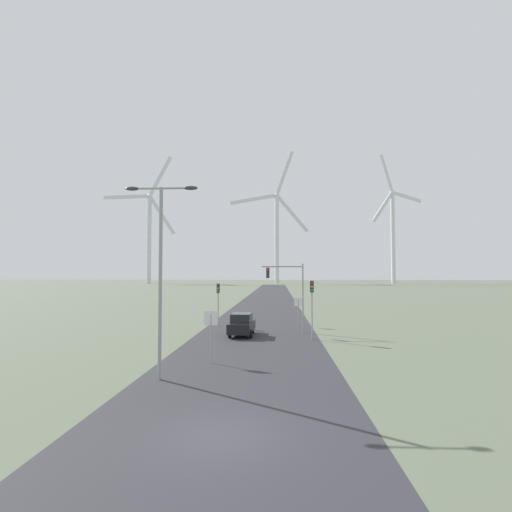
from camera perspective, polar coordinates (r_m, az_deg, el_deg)
The scene contains 12 objects.
ground_plane at distance 13.81m, azimuth -4.94°, elevation -24.10°, with size 600.00×600.00×0.00m, color #5B6651.
road_surface at distance 60.96m, azimuth 1.45°, elevation -7.28°, with size 10.00×240.00×0.01m.
streetlamp at distance 19.91m, azimuth -13.48°, elevation 0.05°, with size 3.61×0.32×9.35m.
stop_sign_near at distance 23.18m, azimuth -6.45°, elevation -10.00°, with size 0.81×0.07×2.94m.
stop_sign_far at distance 38.83m, azimuth 6.08°, elevation -7.16°, with size 0.81×0.07×2.75m.
traffic_light_post_near_left at distance 38.70m, azimuth -5.43°, elevation -5.58°, with size 0.28×0.34×4.10m.
traffic_light_post_near_right at distance 31.24m, azimuth 7.99°, elevation -5.77°, with size 0.28×0.34×4.52m.
traffic_light_mast_overhead at distance 34.62m, azimuth 4.68°, elevation -4.04°, with size 3.61×0.35×5.93m.
car_approaching at distance 33.10m, azimuth -2.06°, elevation -9.74°, with size 2.03×4.19×1.83m.
wind_turbine_far_left at distance 213.11m, azimuth -15.00°, elevation 3.89°, with size 36.37×4.97×66.16m.
wind_turbine_left at distance 206.82m, azimuth 3.00°, elevation 4.13°, with size 40.73×5.76×69.07m.
wind_turbine_center at distance 221.44m, azimuth 18.95°, elevation 3.96°, with size 30.07×16.53×67.16m.
Camera 1 is at (1.78, -12.72, 5.09)m, focal length 28.00 mm.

